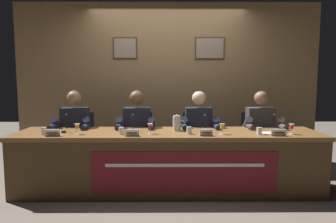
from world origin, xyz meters
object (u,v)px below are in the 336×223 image
Objects in this scene: water_cup_far_left at (44,131)px; panelist_far_right at (262,128)px; juice_glass_center_right at (222,127)px; water_cup_center_left at (121,131)px; water_cup_center_right at (189,131)px; panelist_center_right at (199,128)px; nameplate_far_left at (53,133)px; chair_center_right at (197,145)px; panelist_center_left at (136,128)px; chair_far_left at (78,145)px; microphone_center_left at (132,126)px; conference_table at (168,152)px; nameplate_center_left at (132,133)px; water_cup_far_right at (259,131)px; water_pitcher_central at (177,123)px; chair_far_right at (257,145)px; microphone_far_right at (277,126)px; juice_glass_far_right at (291,127)px; document_stack_far_right at (272,133)px; panelist_far_left at (74,129)px; juice_glass_far_left at (77,127)px; chair_center_left at (138,145)px; microphone_far_left at (64,126)px; nameplate_center_right at (206,132)px; nameplate_far_right at (278,132)px; juice_glass_center_left at (150,127)px; microphone_center_right at (206,127)px.

panelist_far_right is at bearing 11.46° from water_cup_far_left.
water_cup_far_left is 2.09m from juice_glass_center_right.
water_cup_center_right is (0.79, 0.02, 0.00)m from water_cup_center_left.
panelist_center_right is 0.56m from water_cup_center_right.
water_cup_center_left is (0.76, 0.10, -0.00)m from nameplate_far_left.
panelist_far_right reaches higher than chair_center_right.
panelist_center_right is (0.85, 0.00, 0.00)m from panelist_center_left.
water_cup_center_right is (1.53, -0.73, 0.34)m from chair_far_left.
panelist_far_right reaches higher than microphone_center_left.
conference_table is 0.52m from nameplate_center_left.
water_cup_center_right is 1.00× the size of water_cup_far_right.
chair_far_right is at bearing 23.63° from water_pitcher_central.
microphone_far_right is (0.90, -0.61, 0.37)m from chair_center_right.
conference_table is 1.38m from panelist_far_right.
chair_center_right reaches higher than juice_glass_far_right.
document_stack_far_right is (-0.09, -0.11, -0.07)m from microphone_far_right.
panelist_far_left is 5.67× the size of microphone_center_left.
panelist_far_left is 0.58m from water_cup_far_left.
juice_glass_far_left is at bearing -179.81° from water_cup_center_right.
juice_glass_far_right is at bearing -0.53° from juice_glass_center_right.
chair_far_right is at bearing 28.52° from conference_table.
conference_table is 0.54m from microphone_center_left.
panelist_far_right is at bearing -90.00° from chair_far_right.
nameplate_far_left is at bearing -174.59° from microphone_far_right.
water_cup_far_right is at bearing -27.35° from chair_center_left.
panelist_far_right is 1.21m from water_pitcher_central.
nameplate_far_left is at bearing -176.85° from document_stack_far_right.
nameplate_far_left is 2.15× the size of water_cup_center_left.
nameplate_center_left is at bearing -88.74° from chair_center_left.
chair_center_left is at bearing 35.50° from microphone_far_left.
nameplate_center_right is at bearing -5.50° from water_cup_center_left.
panelist_far_left is at bearing 160.77° from water_cup_center_right.
panelist_far_left is 6.70× the size of nameplate_far_left.
nameplate_far_right is (1.01, -0.12, 0.00)m from water_cup_center_right.
microphone_far_left is (-1.27, 0.10, 0.30)m from conference_table.
nameplate_center_left is 0.76× the size of microphone_center_left.
conference_table is at bearing 159.75° from nameplate_center_right.
juice_glass_center_right is 0.57× the size of microphone_far_right.
panelist_far_right is (2.73, 0.55, -0.06)m from water_cup_far_left.
water_cup_far_right is (-0.21, -0.77, 0.34)m from chair_far_right.
juice_glass_far_left and juice_glass_center_left have the same top height.
chair_far_left is 2.63m from document_stack_far_right.
panelist_far_right is at bearing 19.18° from juice_glass_center_left.
conference_table is at bearing -151.48° from chair_far_right.
water_cup_far_right is 0.40× the size of water_pitcher_central.
document_stack_far_right is at bearing -0.11° from juice_glass_center_left.
conference_table is 43.65× the size of water_cup_center_left.
water_pitcher_central is (-0.35, 0.13, 0.02)m from microphone_center_right.
panelist_center_left is at bearing 39.92° from juice_glass_far_left.
nameplate_center_right is (1.71, -0.65, 0.06)m from panelist_far_left.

